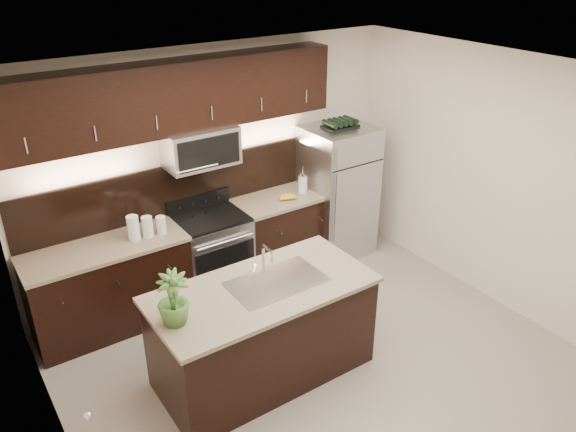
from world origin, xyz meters
The scene contains 12 objects.
ground centered at (0.00, 0.00, 0.00)m, with size 4.50×4.50×0.00m, color gray.
room_walls centered at (-0.11, -0.04, 1.70)m, with size 4.52×4.02×2.71m.
counter_run centered at (-0.46, 1.69, 0.47)m, with size 3.51×0.65×0.94m.
upper_fixtures centered at (-0.43, 1.84, 2.14)m, with size 3.49×0.40×1.66m.
island centered at (-0.51, 0.20, 0.47)m, with size 1.96×0.96×0.94m.
sink_faucet centered at (-0.36, 0.21, 0.96)m, with size 0.84×0.50×0.28m.
refrigerator centered at (1.47, 1.63, 0.82)m, with size 0.79×0.72×1.65m, color #B2B2B7.
wine_rack centered at (1.47, 1.63, 1.69)m, with size 0.41×0.25×0.10m.
plant centered at (-1.33, 0.16, 1.16)m, with size 0.25×0.25×0.45m, color #3A6628.
canisters centered at (-1.00, 1.63, 1.05)m, with size 0.39×0.12×0.26m.
french_press centered at (0.95, 1.64, 1.06)m, with size 0.11×0.11×0.33m.
bananas centered at (0.64, 1.61, 0.97)m, with size 0.20×0.16×0.06m, color gold.
Camera 1 is at (-2.62, -3.28, 3.64)m, focal length 35.00 mm.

